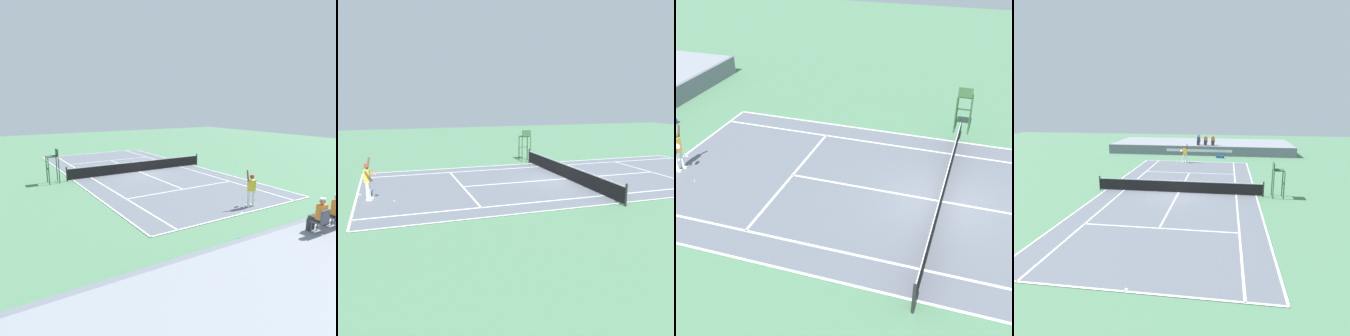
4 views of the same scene
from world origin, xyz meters
The scene contains 12 objects.
ground_plane centered at (0.00, 0.00, 0.00)m, with size 80.00×80.00×0.00m, color #4C7A56.
court centered at (0.00, 0.00, 0.01)m, with size 11.08×23.88×0.03m.
net centered at (0.00, 0.00, 0.52)m, with size 11.98×0.10×1.07m.
barrier_wall centered at (0.00, 15.92, 0.58)m, with size 22.90×0.25×1.16m.
bleacher_platform centered at (0.00, 20.13, 0.58)m, with size 22.90×8.18×1.16m, color gray.
spectator_seated_0 centered at (-0.16, 16.87, 1.77)m, with size 0.44×0.60×1.26m.
spectator_seated_1 centered at (0.72, 16.87, 1.77)m, with size 0.44×0.60×1.26m.
spectator_seated_2 centered at (1.62, 16.87, 1.77)m, with size 0.44×0.60×1.26m.
tennis_player centered at (-1.11, 11.27, 0.99)m, with size 0.81×0.62×2.08m.
tennis_ball centered at (-1.77, 10.11, 0.03)m, with size 0.07×0.07×0.07m, color #D1E533.
umpire_chair centered at (6.82, 0.00, 1.56)m, with size 0.77×0.77×2.44m.
equipment_bag centered at (2.59, 14.64, 0.16)m, with size 0.94×0.46×0.32m.
Camera 4 is at (3.35, -20.98, 6.47)m, focal length 32.78 mm.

